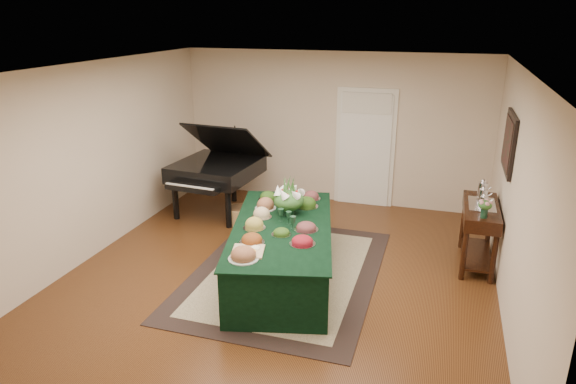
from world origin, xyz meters
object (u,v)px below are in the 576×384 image
(floral_centerpiece, at_px, (289,197))
(mahogany_sideboard, at_px, (480,219))
(buffet_table, at_px, (282,251))
(grand_piano, at_px, (216,169))

(floral_centerpiece, xyz_separation_m, mahogany_sideboard, (2.48, 0.74, -0.32))
(buffet_table, bearing_deg, grand_piano, 133.36)
(grand_piano, distance_m, mahogany_sideboard, 4.30)
(mahogany_sideboard, bearing_deg, floral_centerpiece, -163.37)
(grand_piano, bearing_deg, floral_centerpiece, -40.28)
(floral_centerpiece, relative_size, grand_piano, 0.26)
(buffet_table, relative_size, grand_piano, 1.73)
(buffet_table, height_order, grand_piano, grand_piano)
(grand_piano, bearing_deg, mahogany_sideboard, -10.01)
(buffet_table, distance_m, floral_centerpiece, 0.74)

